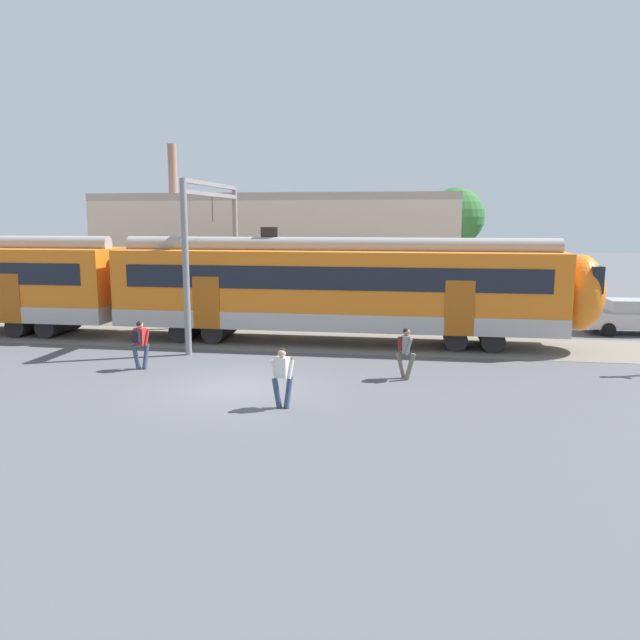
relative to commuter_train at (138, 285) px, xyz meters
The scene contains 10 objects.
ground_plane 10.12m from the commuter_train, 48.60° to the right, with size 160.00×160.00×0.00m, color #515156.
track_bed 3.35m from the commuter_train, behind, with size 80.00×4.40×0.01m, color slate.
commuter_train is the anchor object (origin of this frame).
pedestrian_red 6.35m from the commuter_train, 64.95° to the right, with size 0.61×0.61×1.67m.
pedestrian_white 12.47m from the commuter_train, 47.58° to the right, with size 0.64×0.58×1.67m.
pedestrian_grey 12.88m from the commuter_train, 25.62° to the right, with size 0.65×0.53×1.67m.
parked_car_silver 21.72m from the commuter_train, 10.58° to the left, with size 4.07×1.89×1.54m.
catenary_gantry 3.99m from the commuter_train, ahead, with size 0.24×6.64×6.53m.
background_building 10.06m from the commuter_train, 66.44° to the left, with size 19.89×5.00×9.20m.
street_tree_right 17.07m from the commuter_train, 34.85° to the left, with size 3.10×3.10×6.71m.
Camera 1 is at (5.39, -17.73, 5.10)m, focal length 35.00 mm.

